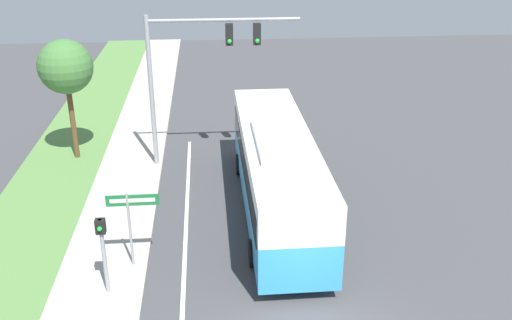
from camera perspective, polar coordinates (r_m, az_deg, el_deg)
bus at (r=21.39m, az=2.08°, el=-0.67°), size 2.66×11.53×3.46m
signal_gantry at (r=24.89m, az=-6.16°, el=9.88°), size 6.54×0.41×6.80m
pedestrian_signal at (r=17.39m, az=-15.10°, el=-8.08°), size 0.28×0.34×2.60m
street_sign at (r=18.41m, az=-12.35°, el=-5.39°), size 1.65×0.08×2.70m
roadside_tree at (r=26.82m, az=-18.52°, el=8.77°), size 2.42×2.42×5.53m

